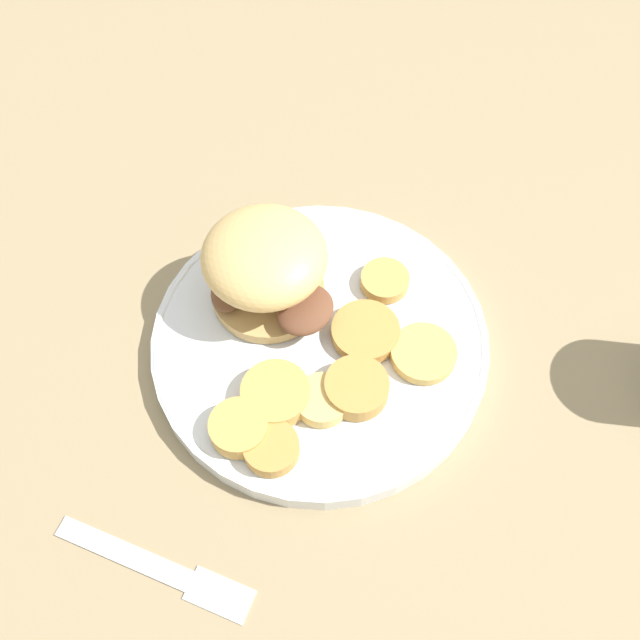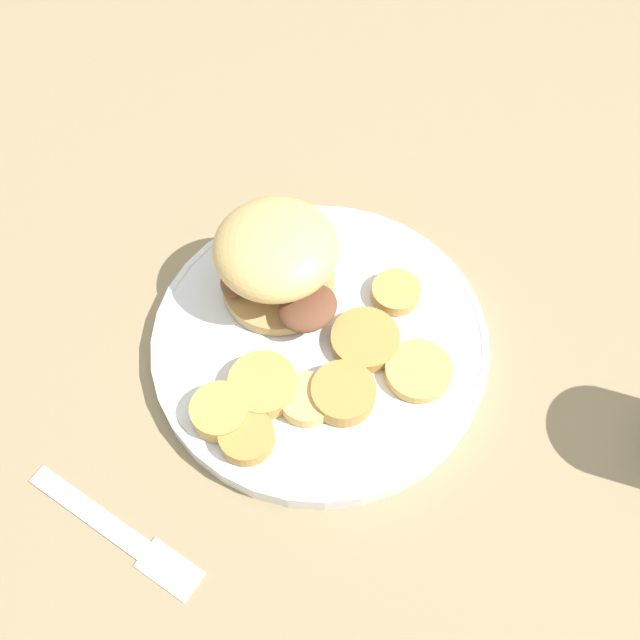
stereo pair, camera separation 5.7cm
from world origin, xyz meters
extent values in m
plane|color=#937F5B|center=(0.00, 0.00, 0.00)|extent=(4.00, 4.00, 0.00)
cylinder|color=white|center=(0.00, 0.00, 0.01)|extent=(0.27, 0.27, 0.02)
torus|color=white|center=(0.00, 0.00, 0.02)|extent=(0.27, 0.27, 0.01)
cylinder|color=tan|center=(-0.04, 0.04, 0.02)|extent=(0.09, 0.09, 0.01)
ellipsoid|color=#563323|center=(-0.03, 0.04, 0.04)|extent=(0.04, 0.05, 0.01)
ellipsoid|color=brown|center=(-0.07, 0.03, 0.04)|extent=(0.03, 0.04, 0.01)
ellipsoid|color=brown|center=(-0.04, 0.03, 0.04)|extent=(0.04, 0.04, 0.02)
ellipsoid|color=brown|center=(-0.01, 0.01, 0.04)|extent=(0.06, 0.06, 0.02)
ellipsoid|color=brown|center=(-0.05, 0.07, 0.04)|extent=(0.05, 0.05, 0.02)
ellipsoid|color=#DBB26B|center=(-0.04, 0.04, 0.07)|extent=(0.10, 0.10, 0.05)
cylinder|color=tan|center=(0.05, 0.05, 0.02)|extent=(0.04, 0.04, 0.01)
cylinder|color=tan|center=(0.08, -0.02, 0.02)|extent=(0.05, 0.05, 0.01)
cylinder|color=#DBB766|center=(0.00, -0.06, 0.03)|extent=(0.04, 0.04, 0.01)
cylinder|color=#BC8942|center=(-0.04, -0.10, 0.03)|extent=(0.04, 0.04, 0.01)
cylinder|color=#BC8942|center=(0.03, -0.05, 0.03)|extent=(0.05, 0.05, 0.02)
cylinder|color=#BC8942|center=(0.04, 0.00, 0.02)|extent=(0.05, 0.05, 0.01)
cylinder|color=tan|center=(-0.06, -0.08, 0.03)|extent=(0.04, 0.04, 0.02)
cylinder|color=tan|center=(-0.03, -0.05, 0.03)|extent=(0.05, 0.05, 0.02)
cube|color=silver|center=(-0.14, -0.16, 0.00)|extent=(0.10, 0.06, 0.00)
cube|color=silver|center=(-0.07, -0.19, 0.00)|extent=(0.05, 0.04, 0.00)
camera|label=1|loc=(-0.01, -0.30, 0.54)|focal=42.00mm
camera|label=2|loc=(0.05, -0.29, 0.54)|focal=42.00mm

